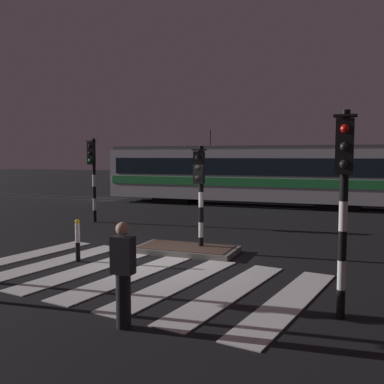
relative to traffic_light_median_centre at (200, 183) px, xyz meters
name	(u,v)px	position (x,y,z in m)	size (l,w,h in m)	color
ground_plane	(160,261)	(-0.64, -1.32, -1.99)	(120.00, 120.00, 0.00)	black
rail_near	(263,207)	(-0.64, 11.47, -1.97)	(80.00, 0.12, 0.03)	#59595E
rail_far	(269,204)	(-0.64, 12.90, -1.97)	(80.00, 0.12, 0.03)	#59595E
crosswalk_zebra	(131,275)	(-0.64, -2.85, -1.98)	(8.75, 5.81, 0.02)	silver
traffic_island	(186,250)	(-0.36, -0.12, -1.90)	(2.83, 1.43, 0.18)	slate
traffic_light_median_centre	(200,183)	(0.00, 0.00, 0.00)	(0.36, 0.42, 3.02)	black
traffic_light_corner_far_left	(93,167)	(-6.05, 3.82, 0.27)	(0.36, 0.42, 3.43)	black
traffic_light_corner_near_right	(344,183)	(3.98, -4.04, 0.32)	(0.36, 0.42, 3.50)	black
tram	(253,174)	(-1.40, 12.18, -0.24)	(16.55, 2.58, 4.15)	silver
pedestrian_waiting_at_kerb	(123,274)	(0.75, -5.62, -1.11)	(0.36, 0.24, 1.71)	black
bollard_island_edge	(78,240)	(-2.60, -2.12, -1.43)	(0.12, 0.12, 1.11)	black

